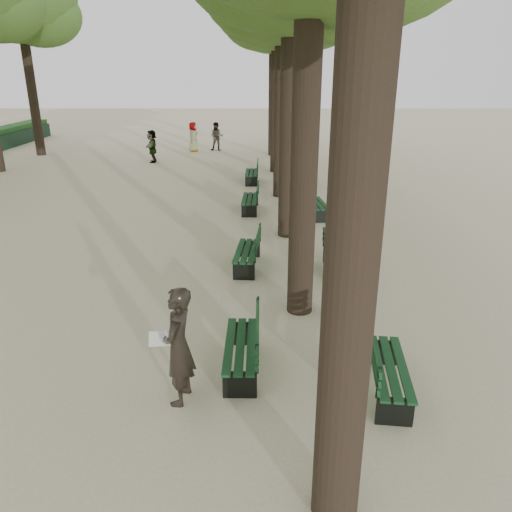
{
  "coord_description": "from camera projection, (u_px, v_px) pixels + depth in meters",
  "views": [
    {
      "loc": [
        0.63,
        -6.3,
        4.69
      ],
      "look_at": [
        0.6,
        3.0,
        1.2
      ],
      "focal_mm": 35.0,
      "sensor_mm": 36.0,
      "label": 1
    }
  ],
  "objects": [
    {
      "name": "ground",
      "position": [
        216.0,
        400.0,
        7.54
      ],
      "size": [
        120.0,
        120.0,
        0.0
      ],
      "primitive_type": "plane",
      "color": "beige",
      "rests_on": "ground"
    },
    {
      "name": "tree_central_5",
      "position": [
        274.0,
        10.0,
        26.39
      ],
      "size": [
        6.0,
        6.0,
        9.95
      ],
      "color": "#33261C",
      "rests_on": "ground"
    },
    {
      "name": "bench_left_0",
      "position": [
        241.0,
        354.0,
        8.23
      ],
      "size": [
        0.58,
        1.8,
        0.92
      ],
      "color": "black",
      "rests_on": "ground"
    },
    {
      "name": "bench_left_1",
      "position": [
        247.0,
        257.0,
        12.47
      ],
      "size": [
        0.71,
        1.84,
        0.92
      ],
      "color": "black",
      "rests_on": "ground"
    },
    {
      "name": "bench_left_2",
      "position": [
        250.0,
        204.0,
        17.47
      ],
      "size": [
        0.62,
        1.82,
        0.92
      ],
      "color": "black",
      "rests_on": "ground"
    },
    {
      "name": "bench_left_3",
      "position": [
        252.0,
        176.0,
        21.91
      ],
      "size": [
        0.59,
        1.81,
        0.92
      ],
      "color": "black",
      "rests_on": "ground"
    },
    {
      "name": "bench_right_0",
      "position": [
        388.0,
        377.0,
        7.64
      ],
      "size": [
        0.77,
        1.85,
        0.92
      ],
      "color": "black",
      "rests_on": "ground"
    },
    {
      "name": "bench_right_1",
      "position": [
        340.0,
        263.0,
        12.12
      ],
      "size": [
        0.67,
        1.83,
        0.92
      ],
      "color": "black",
      "rests_on": "ground"
    },
    {
      "name": "bench_right_2",
      "position": [
        317.0,
        208.0,
        16.88
      ],
      "size": [
        0.74,
        1.85,
        0.92
      ],
      "color": "black",
      "rests_on": "ground"
    },
    {
      "name": "bench_right_3",
      "position": [
        304.0,
        178.0,
        21.65
      ],
      "size": [
        0.79,
        1.86,
        0.92
      ],
      "color": "black",
      "rests_on": "ground"
    },
    {
      "name": "man_with_map",
      "position": [
        178.0,
        346.0,
        7.23
      ],
      "size": [
        0.68,
        0.79,
        1.84
      ],
      "color": "black",
      "rests_on": "ground"
    },
    {
      "name": "pedestrian_e",
      "position": [
        152.0,
        146.0,
        26.53
      ],
      "size": [
        0.45,
        1.59,
        1.7
      ],
      "primitive_type": "imported",
      "rotation": [
        0.0,
        0.0,
        4.78
      ],
      "color": "#262628",
      "rests_on": "ground"
    },
    {
      "name": "pedestrian_d",
      "position": [
        193.0,
        137.0,
        30.02
      ],
      "size": [
        0.5,
        0.9,
        1.74
      ],
      "primitive_type": "imported",
      "rotation": [
        0.0,
        0.0,
        1.39
      ],
      "color": "#262628",
      "rests_on": "ground"
    },
    {
      "name": "pedestrian_c",
      "position": [
        371.0,
        135.0,
        30.19
      ],
      "size": [
        0.9,
        1.15,
        1.9
      ],
      "primitive_type": "imported",
      "rotation": [
        0.0,
        0.0,
        2.12
      ],
      "color": "#262628",
      "rests_on": "ground"
    },
    {
      "name": "pedestrian_b",
      "position": [
        279.0,
        131.0,
        33.09
      ],
      "size": [
        0.69,
        1.19,
        1.76
      ],
      "primitive_type": "imported",
      "rotation": [
        0.0,
        0.0,
        1.89
      ],
      "color": "#262628",
      "rests_on": "ground"
    },
    {
      "name": "pedestrian_a",
      "position": [
        217.0,
        137.0,
        30.37
      ],
      "size": [
        0.85,
        0.41,
        1.69
      ],
      "primitive_type": "imported",
      "rotation": [
        0.0,
        0.0,
        6.2
      ],
      "color": "#262628",
      "rests_on": "ground"
    }
  ]
}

